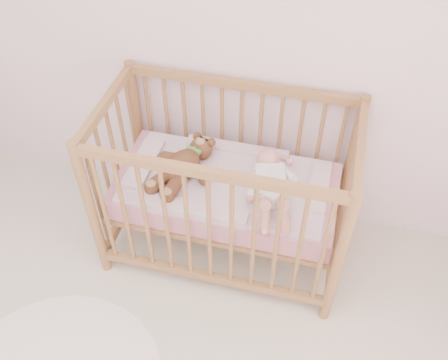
% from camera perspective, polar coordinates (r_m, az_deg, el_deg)
% --- Properties ---
extents(wall_back, '(4.00, 0.02, 2.70)m').
position_cam_1_polar(wall_back, '(2.67, -5.49, 19.39)').
color(wall_back, white).
rests_on(wall_back, floor).
extents(crib, '(1.36, 0.76, 1.00)m').
position_cam_1_polar(crib, '(2.78, 0.25, -1.02)').
color(crib, '#A17544').
rests_on(crib, floor).
extents(mattress, '(1.22, 0.62, 0.13)m').
position_cam_1_polar(mattress, '(2.79, 0.25, -1.23)').
color(mattress, pink).
rests_on(mattress, crib).
extents(blanket, '(1.10, 0.58, 0.06)m').
position_cam_1_polar(blanket, '(2.74, 0.26, -0.16)').
color(blanket, '#CF8EA7').
rests_on(blanket, mattress).
extents(baby, '(0.43, 0.65, 0.14)m').
position_cam_1_polar(baby, '(2.64, 5.36, -0.26)').
color(baby, white).
rests_on(baby, blanket).
extents(teddy_bear, '(0.51, 0.61, 0.14)m').
position_cam_1_polar(teddy_bear, '(2.72, -4.80, 1.71)').
color(teddy_bear, brown).
rests_on(teddy_bear, blanket).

